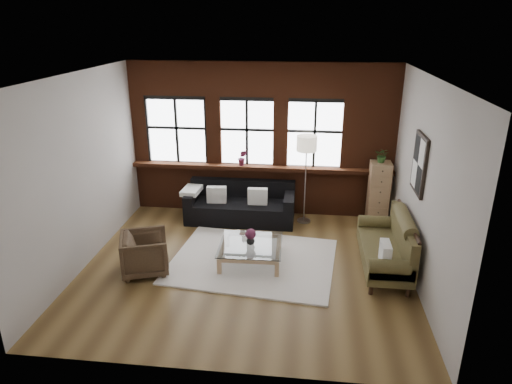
# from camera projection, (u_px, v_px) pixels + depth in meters

# --- Properties ---
(floor) EXTENTS (5.50, 5.50, 0.00)m
(floor) POSITION_uv_depth(u_px,v_px,m) (246.00, 267.00, 7.82)
(floor) COLOR brown
(floor) RESTS_ON ground
(ceiling) EXTENTS (5.50, 5.50, 0.00)m
(ceiling) POSITION_uv_depth(u_px,v_px,m) (245.00, 76.00, 6.68)
(ceiling) COLOR white
(ceiling) RESTS_ON ground
(wall_back) EXTENTS (5.50, 0.00, 5.50)m
(wall_back) POSITION_uv_depth(u_px,v_px,m) (262.00, 140.00, 9.57)
(wall_back) COLOR #B0A9A3
(wall_back) RESTS_ON ground
(wall_front) EXTENTS (5.50, 0.00, 5.50)m
(wall_front) POSITION_uv_depth(u_px,v_px,m) (214.00, 254.00, 4.93)
(wall_front) COLOR #B0A9A3
(wall_front) RESTS_ON ground
(wall_left) EXTENTS (0.00, 5.00, 5.00)m
(wall_left) POSITION_uv_depth(u_px,v_px,m) (81.00, 172.00, 7.54)
(wall_left) COLOR #B0A9A3
(wall_left) RESTS_ON ground
(wall_right) EXTENTS (0.00, 5.00, 5.00)m
(wall_right) POSITION_uv_depth(u_px,v_px,m) (424.00, 185.00, 6.96)
(wall_right) COLOR #B0A9A3
(wall_right) RESTS_ON ground
(brick_backwall) EXTENTS (5.50, 0.12, 3.20)m
(brick_backwall) POSITION_uv_depth(u_px,v_px,m) (261.00, 140.00, 9.51)
(brick_backwall) COLOR #552614
(brick_backwall) RESTS_ON floor
(sill_ledge) EXTENTS (5.50, 0.30, 0.08)m
(sill_ledge) POSITION_uv_depth(u_px,v_px,m) (261.00, 167.00, 9.63)
(sill_ledge) COLOR #552614
(sill_ledge) RESTS_ON brick_backwall
(window_left) EXTENTS (1.38, 0.10, 1.50)m
(window_left) POSITION_uv_depth(u_px,v_px,m) (177.00, 131.00, 9.66)
(window_left) COLOR black
(window_left) RESTS_ON brick_backwall
(window_mid) EXTENTS (1.38, 0.10, 1.50)m
(window_mid) POSITION_uv_depth(u_px,v_px,m) (247.00, 133.00, 9.50)
(window_mid) COLOR black
(window_mid) RESTS_ON brick_backwall
(window_right) EXTENTS (1.38, 0.10, 1.50)m
(window_right) POSITION_uv_depth(u_px,v_px,m) (315.00, 135.00, 9.35)
(window_right) COLOR black
(window_right) RESTS_ON brick_backwall
(wall_poster) EXTENTS (0.05, 0.74, 0.94)m
(wall_poster) POSITION_uv_depth(u_px,v_px,m) (420.00, 164.00, 7.15)
(wall_poster) COLOR black
(wall_poster) RESTS_ON wall_right
(shag_rug) EXTENTS (2.99, 2.47, 0.03)m
(shag_rug) POSITION_uv_depth(u_px,v_px,m) (253.00, 261.00, 7.98)
(shag_rug) COLOR silver
(shag_rug) RESTS_ON floor
(dark_sofa) EXTENTS (2.23, 0.90, 0.81)m
(dark_sofa) POSITION_uv_depth(u_px,v_px,m) (240.00, 202.00, 9.48)
(dark_sofa) COLOR black
(dark_sofa) RESTS_ON floor
(pillow_a) EXTENTS (0.41, 0.17, 0.34)m
(pillow_a) POSITION_uv_depth(u_px,v_px,m) (217.00, 195.00, 9.37)
(pillow_a) COLOR white
(pillow_a) RESTS_ON dark_sofa
(pillow_b) EXTENTS (0.40, 0.15, 0.34)m
(pillow_b) POSITION_uv_depth(u_px,v_px,m) (258.00, 196.00, 9.28)
(pillow_b) COLOR white
(pillow_b) RESTS_ON dark_sofa
(vintage_settee) EXTENTS (0.82, 1.84, 0.98)m
(vintage_settee) POSITION_uv_depth(u_px,v_px,m) (384.00, 243.00, 7.58)
(vintage_settee) COLOR #4D4423
(vintage_settee) RESTS_ON floor
(pillow_settee) EXTENTS (0.14, 0.38, 0.34)m
(pillow_settee) POSITION_uv_depth(u_px,v_px,m) (385.00, 253.00, 7.03)
(pillow_settee) COLOR white
(pillow_settee) RESTS_ON vintage_settee
(armchair) EXTENTS (0.96, 0.95, 0.69)m
(armchair) POSITION_uv_depth(u_px,v_px,m) (145.00, 253.00, 7.55)
(armchair) COLOR #3E2E1F
(armchair) RESTS_ON floor
(coffee_table) EXTENTS (1.10, 1.10, 0.36)m
(coffee_table) POSITION_uv_depth(u_px,v_px,m) (251.00, 253.00, 7.92)
(coffee_table) COLOR #A6815A
(coffee_table) RESTS_ON shag_rug
(vase) EXTENTS (0.16, 0.16, 0.16)m
(vase) POSITION_uv_depth(u_px,v_px,m) (251.00, 240.00, 7.82)
(vase) COLOR #B2B2B2
(vase) RESTS_ON coffee_table
(flowers) EXTENTS (0.19, 0.19, 0.19)m
(flowers) POSITION_uv_depth(u_px,v_px,m) (251.00, 234.00, 7.78)
(flowers) COLOR #5E203D
(flowers) RESTS_ON vase
(drawer_chest) EXTENTS (0.40, 0.40, 1.31)m
(drawer_chest) POSITION_uv_depth(u_px,v_px,m) (378.00, 194.00, 9.25)
(drawer_chest) COLOR #A6815A
(drawer_chest) RESTS_ON floor
(potted_plant_top) EXTENTS (0.34, 0.32, 0.30)m
(potted_plant_top) POSITION_uv_depth(u_px,v_px,m) (382.00, 155.00, 8.97)
(potted_plant_top) COLOR #2D5923
(potted_plant_top) RESTS_ON drawer_chest
(floor_lamp) EXTENTS (0.40, 0.40, 1.98)m
(floor_lamp) POSITION_uv_depth(u_px,v_px,m) (305.00, 177.00, 9.21)
(floor_lamp) COLOR #A5A5A8
(floor_lamp) RESTS_ON floor
(sill_plant) EXTENTS (0.19, 0.15, 0.33)m
(sill_plant) POSITION_uv_depth(u_px,v_px,m) (242.00, 158.00, 9.57)
(sill_plant) COLOR #5E203D
(sill_plant) RESTS_ON sill_ledge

